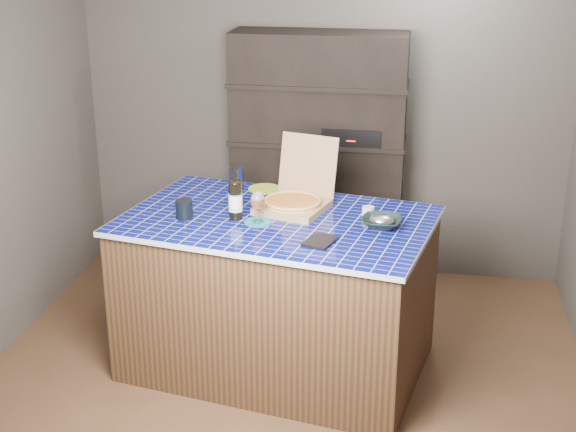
% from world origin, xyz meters
% --- Properties ---
extents(room, '(3.50, 3.50, 3.50)m').
position_xyz_m(room, '(0.00, 0.00, 1.25)').
color(room, brown).
rests_on(room, ground).
extents(shelving_unit, '(1.20, 0.41, 1.80)m').
position_xyz_m(shelving_unit, '(0.00, 1.53, 0.90)').
color(shelving_unit, black).
rests_on(shelving_unit, floor).
extents(kitchen_island, '(1.87, 1.37, 0.93)m').
position_xyz_m(kitchen_island, '(-0.05, 0.25, 0.47)').
color(kitchen_island, '#4B371D').
rests_on(kitchen_island, floor).
extents(pizza_box, '(0.46, 0.52, 0.39)m').
position_xyz_m(pizza_box, '(0.02, 0.41, 0.99)').
color(pizza_box, '#A87356').
rests_on(pizza_box, kitchen_island).
extents(mead_bottle, '(0.08, 0.08, 0.30)m').
position_xyz_m(mead_bottle, '(-0.28, 0.20, 1.05)').
color(mead_bottle, black).
rests_on(mead_bottle, kitchen_island).
extents(teal_trivet, '(0.15, 0.15, 0.01)m').
position_xyz_m(teal_trivet, '(-0.15, 0.16, 0.94)').
color(teal_trivet, '#186C7F').
rests_on(teal_trivet, kitchen_island).
extents(wine_glass, '(0.08, 0.08, 0.18)m').
position_xyz_m(wine_glass, '(-0.15, 0.16, 1.06)').
color(wine_glass, white).
rests_on(wine_glass, teal_trivet).
extents(tumbler, '(0.10, 0.10, 0.11)m').
position_xyz_m(tumbler, '(-0.57, 0.16, 0.99)').
color(tumbler, black).
rests_on(tumbler, kitchen_island).
extents(dvd_case, '(0.19, 0.22, 0.02)m').
position_xyz_m(dvd_case, '(0.23, -0.07, 0.94)').
color(dvd_case, black).
rests_on(dvd_case, kitchen_island).
extents(bowl, '(0.23, 0.23, 0.05)m').
position_xyz_m(bowl, '(0.53, 0.21, 0.96)').
color(bowl, black).
rests_on(bowl, kitchen_island).
extents(foil_contents, '(0.13, 0.11, 0.06)m').
position_xyz_m(foil_contents, '(0.53, 0.21, 0.97)').
color(foil_contents, '#ABABB6').
rests_on(foil_contents, bowl).
extents(white_jar, '(0.07, 0.07, 0.06)m').
position_xyz_m(white_jar, '(0.45, 0.36, 0.96)').
color(white_jar, silver).
rests_on(white_jar, kitchen_island).
extents(navy_cup, '(0.08, 0.08, 0.13)m').
position_xyz_m(navy_cup, '(-0.40, 0.73, 1.00)').
color(navy_cup, black).
rests_on(navy_cup, kitchen_island).
extents(green_trivet, '(0.20, 0.20, 0.01)m').
position_xyz_m(green_trivet, '(-0.23, 0.74, 0.94)').
color(green_trivet, '#94B426').
rests_on(green_trivet, kitchen_island).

